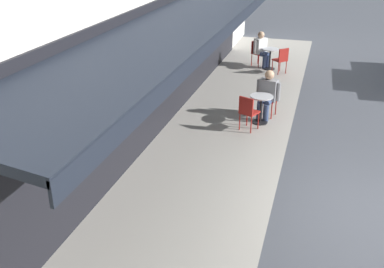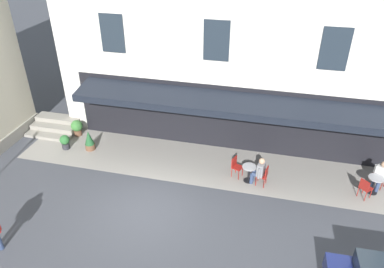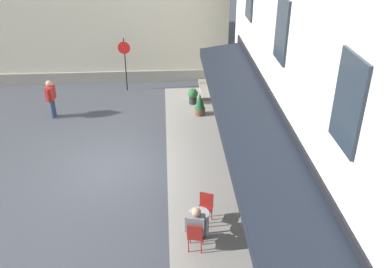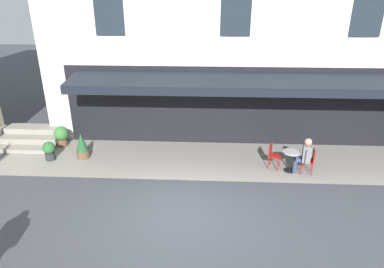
% 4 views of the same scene
% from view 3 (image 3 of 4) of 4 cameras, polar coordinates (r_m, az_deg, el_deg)
% --- Properties ---
extents(ground_plane, '(70.00, 70.00, 0.00)m').
position_cam_3_polar(ground_plane, '(15.51, -9.96, -4.29)').
color(ground_plane, '#42444C').
extents(sidewalk_cafe_terrace, '(20.50, 3.20, 0.01)m').
position_cam_3_polar(sidewalk_cafe_terrace, '(12.88, 4.22, -11.66)').
color(sidewalk_cafe_terrace, gray).
rests_on(sidewalk_cafe_terrace, ground_plane).
extents(back_alley_steps, '(2.40, 1.75, 0.60)m').
position_cam_3_polar(back_alley_steps, '(21.34, 4.00, 6.31)').
color(back_alley_steps, gray).
rests_on(back_alley_steps, ground_plane).
extents(cafe_table_mid_terrace, '(0.60, 0.60, 0.75)m').
position_cam_3_polar(cafe_table_mid_terrace, '(12.20, 0.86, -11.26)').
color(cafe_table_mid_terrace, black).
rests_on(cafe_table_mid_terrace, ground_plane).
extents(cafe_chair_red_corner_right, '(0.48, 0.48, 0.91)m').
position_cam_3_polar(cafe_chair_red_corner_right, '(11.69, 0.44, -13.02)').
color(cafe_chair_red_corner_right, maroon).
rests_on(cafe_chair_red_corner_right, ground_plane).
extents(cafe_chair_red_by_window, '(0.52, 0.52, 0.91)m').
position_cam_3_polar(cafe_chair_red_by_window, '(12.63, 1.77, -9.32)').
color(cafe_chair_red_by_window, maroon).
rests_on(cafe_chair_red_by_window, ground_plane).
extents(seated_companion_in_grey, '(0.60, 0.65, 1.30)m').
position_cam_3_polar(seated_companion_in_grey, '(11.75, 0.59, -11.78)').
color(seated_companion_in_grey, navy).
rests_on(seated_companion_in_grey, ground_plane).
extents(walking_pedestrian_in_red, '(0.68, 0.34, 1.67)m').
position_cam_3_polar(walking_pedestrian_in_red, '(19.24, -17.97, 4.74)').
color(walking_pedestrian_in_red, navy).
rests_on(walking_pedestrian_in_red, ground_plane).
extents(no_parking_sign, '(0.11, 0.59, 2.60)m').
position_cam_3_polar(no_parking_sign, '(20.99, -8.80, 10.17)').
color(no_parking_sign, black).
rests_on(no_parking_sign, ground_plane).
extents(potted_plant_under_sign, '(0.46, 0.46, 0.72)m').
position_cam_3_polar(potted_plant_under_sign, '(19.83, 0.12, 5.07)').
color(potted_plant_under_sign, '#2D2D33').
rests_on(potted_plant_under_sign, ground_plane).
extents(potted_plant_entrance_left, '(0.58, 0.58, 0.84)m').
position_cam_3_polar(potted_plant_entrance_left, '(19.97, 3.77, 5.44)').
color(potted_plant_entrance_left, brown).
rests_on(potted_plant_entrance_left, ground_plane).
extents(potted_plant_by_steps, '(0.47, 0.47, 0.99)m').
position_cam_3_polar(potted_plant_by_steps, '(18.74, 1.03, 3.91)').
color(potted_plant_by_steps, brown).
rests_on(potted_plant_by_steps, ground_plane).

